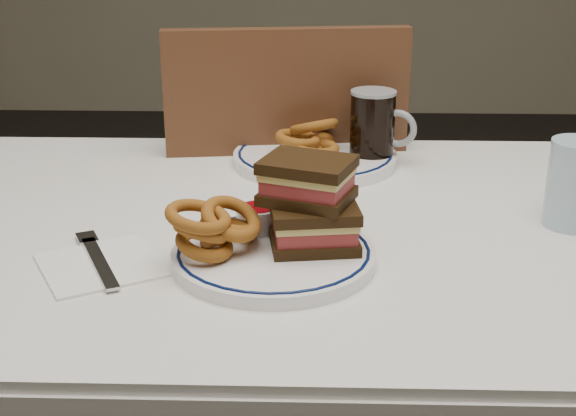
{
  "coord_description": "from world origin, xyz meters",
  "views": [
    {
      "loc": [
        0.01,
        -1.11,
        1.21
      ],
      "look_at": [
        -0.02,
        -0.12,
        0.82
      ],
      "focal_mm": 50.0,
      "sensor_mm": 36.0,
      "label": 1
    }
  ],
  "objects_px": {
    "main_plate": "(274,255)",
    "beer_mug": "(374,127)",
    "far_plate": "(315,157)",
    "chair_far": "(282,230)",
    "reuben_sandwich": "(311,203)"
  },
  "relations": [
    {
      "from": "chair_far",
      "to": "reuben_sandwich",
      "type": "height_order",
      "value": "chair_far"
    },
    {
      "from": "reuben_sandwich",
      "to": "far_plate",
      "type": "relative_size",
      "value": 0.48
    },
    {
      "from": "main_plate",
      "to": "far_plate",
      "type": "height_order",
      "value": "far_plate"
    },
    {
      "from": "main_plate",
      "to": "far_plate",
      "type": "bearing_deg",
      "value": 82.47
    },
    {
      "from": "beer_mug",
      "to": "far_plate",
      "type": "xyz_separation_m",
      "value": [
        -0.1,
        0.0,
        -0.06
      ]
    },
    {
      "from": "main_plate",
      "to": "far_plate",
      "type": "relative_size",
      "value": 0.92
    },
    {
      "from": "main_plate",
      "to": "beer_mug",
      "type": "xyz_separation_m",
      "value": [
        0.16,
        0.42,
        0.06
      ]
    },
    {
      "from": "chair_far",
      "to": "far_plate",
      "type": "distance_m",
      "value": 0.3
    },
    {
      "from": "chair_far",
      "to": "main_plate",
      "type": "height_order",
      "value": "chair_far"
    },
    {
      "from": "reuben_sandwich",
      "to": "beer_mug",
      "type": "bearing_deg",
      "value": 74.41
    },
    {
      "from": "far_plate",
      "to": "reuben_sandwich",
      "type": "bearing_deg",
      "value": -91.01
    },
    {
      "from": "chair_far",
      "to": "beer_mug",
      "type": "height_order",
      "value": "chair_far"
    },
    {
      "from": "chair_far",
      "to": "main_plate",
      "type": "bearing_deg",
      "value": -88.83
    },
    {
      "from": "beer_mug",
      "to": "main_plate",
      "type": "bearing_deg",
      "value": -110.86
    },
    {
      "from": "beer_mug",
      "to": "far_plate",
      "type": "bearing_deg",
      "value": 179.55
    }
  ]
}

